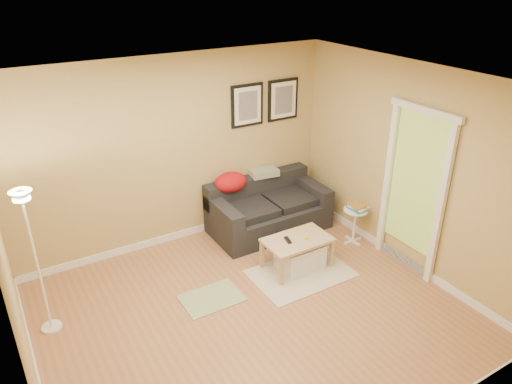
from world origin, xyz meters
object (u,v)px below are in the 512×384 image
coffee_table (297,253)px  book_stack (357,207)px  storage_bin (300,256)px  sofa (269,207)px  floor_lamp (38,268)px  side_table (354,226)px

coffee_table → book_stack: bearing=-1.0°
storage_bin → sofa: bearing=79.7°
storage_bin → floor_lamp: floor_lamp is taller
storage_bin → floor_lamp: size_ratio=0.35×
storage_bin → floor_lamp: (-2.99, 0.45, 0.61)m
book_stack → floor_lamp: floor_lamp is taller
book_stack → side_table: bearing=-171.2°
side_table → storage_bin: bearing=-172.3°
side_table → book_stack: size_ratio=1.98×
side_table → book_stack: book_stack is taller
sofa → coffee_table: sofa is taller
side_table → floor_lamp: 4.07m
coffee_table → floor_lamp: bearing=165.8°
side_table → floor_lamp: (-4.02, 0.31, 0.53)m
sofa → book_stack: sofa is taller
coffee_table → side_table: size_ratio=1.64×
storage_bin → side_table: 1.04m
sofa → book_stack: 1.27m
side_table → floor_lamp: size_ratio=0.31×
coffee_table → storage_bin: size_ratio=1.47×
coffee_table → storage_bin: coffee_table is taller
coffee_table → side_table: 1.06m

